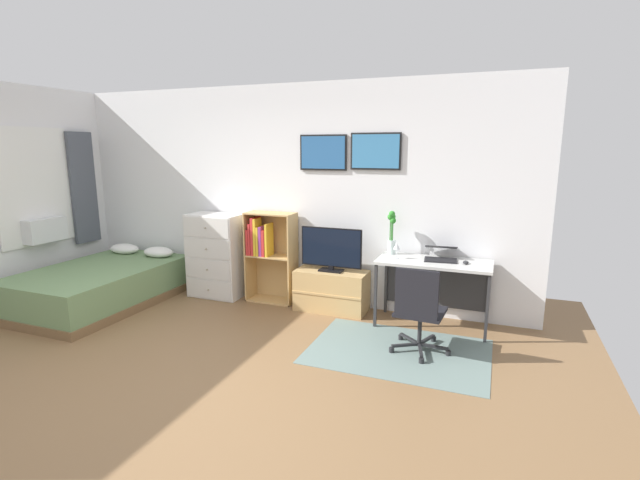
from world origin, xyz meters
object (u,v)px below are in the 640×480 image
object	(u,v)px
television	(331,250)
computer_mouse	(466,262)
dresser	(217,255)
office_chair	(419,308)
bookshelf	(267,249)
wine_glass	(397,247)
bamboo_vase	(392,232)
tv_stand	(332,290)
desk	(434,272)
laptop	(441,254)
bed	(101,285)

from	to	relation	value
television	computer_mouse	bearing A→B (deg)	-2.33
dresser	office_chair	xyz separation A→B (m)	(2.78, -0.83, -0.09)
television	bookshelf	bearing A→B (deg)	175.19
office_chair	wine_glass	bearing A→B (deg)	121.39
television	office_chair	distance (m)	1.46
bamboo_vase	television	bearing A→B (deg)	-171.11
bamboo_vase	tv_stand	bearing A→B (deg)	-172.92
desk	bamboo_vase	bearing A→B (deg)	170.24
dresser	bamboo_vase	bearing A→B (deg)	2.52
dresser	computer_mouse	distance (m)	3.14
laptop	bed	bearing A→B (deg)	-174.53
desk	computer_mouse	distance (m)	0.37
desk	laptop	size ratio (longest dim) A/B	2.98
dresser	computer_mouse	size ratio (longest dim) A/B	10.52
office_chair	laptop	bearing A→B (deg)	88.66
television	computer_mouse	distance (m)	1.53
dresser	laptop	bearing A→B (deg)	0.89
dresser	office_chair	size ratio (longest dim) A/B	1.27
television	bamboo_vase	size ratio (longest dim) A/B	1.50
office_chair	bookshelf	bearing A→B (deg)	160.53
computer_mouse	tv_stand	bearing A→B (deg)	176.83
bookshelf	wine_glass	xyz separation A→B (m)	(1.69, -0.17, 0.20)
bookshelf	office_chair	xyz separation A→B (m)	(2.07, -0.90, -0.21)
wine_glass	bamboo_vase	bearing A→B (deg)	116.73
dresser	wine_glass	world-z (taller)	dresser
tv_stand	desk	size ratio (longest dim) A/B	0.71
office_chair	dresser	bearing A→B (deg)	167.37
dresser	computer_mouse	bearing A→B (deg)	-1.27
bookshelf	bamboo_vase	size ratio (longest dim) A/B	2.29
dresser	wine_glass	size ratio (longest dim) A/B	6.08
desk	bamboo_vase	world-z (taller)	bamboo_vase
laptop	bamboo_vase	bearing A→B (deg)	167.91
bed	dresser	xyz separation A→B (m)	(1.20, 0.80, 0.31)
television	desk	world-z (taller)	television
bed	television	xyz separation A→B (m)	(2.80, 0.80, 0.51)
wine_glass	computer_mouse	bearing A→B (deg)	2.57
bookshelf	tv_stand	size ratio (longest dim) A/B	1.33
tv_stand	office_chair	bearing A→B (deg)	-35.83
office_chair	bed	bearing A→B (deg)	-176.37
office_chair	bamboo_vase	bearing A→B (deg)	121.26
bookshelf	office_chair	bearing A→B (deg)	-23.51
dresser	office_chair	world-z (taller)	dresser
tv_stand	desk	bearing A→B (deg)	-0.04
bamboo_vase	wine_glass	xyz separation A→B (m)	(0.10, -0.20, -0.12)
tv_stand	computer_mouse	xyz separation A→B (m)	(1.53, -0.08, 0.51)
office_chair	laptop	xyz separation A→B (m)	(0.08, 0.88, 0.34)
television	desk	size ratio (longest dim) A/B	0.62
wine_glass	tv_stand	bearing A→B (deg)	171.61
bookshelf	tv_stand	bearing A→B (deg)	-3.40
computer_mouse	bamboo_vase	size ratio (longest dim) A/B	0.21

